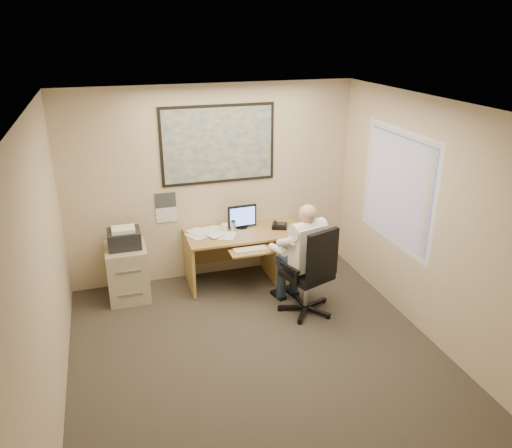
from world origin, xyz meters
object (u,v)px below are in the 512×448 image
object	(u,v)px
filing_cabinet	(127,267)
person	(306,259)
desk	(267,248)
office_chair	(306,289)

from	to	relation	value
filing_cabinet	person	xyz separation A→B (m)	(2.11, -1.01, 0.28)
desk	filing_cabinet	xyz separation A→B (m)	(-1.93, 0.00, -0.01)
desk	filing_cabinet	world-z (taller)	desk
desk	office_chair	world-z (taller)	office_chair
desk	office_chair	size ratio (longest dim) A/B	1.36
desk	office_chair	xyz separation A→B (m)	(0.16, -1.09, -0.09)
desk	person	distance (m)	1.06
desk	filing_cabinet	size ratio (longest dim) A/B	1.60
desk	office_chair	distance (m)	1.10
desk	filing_cabinet	distance (m)	1.93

